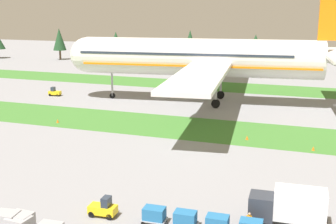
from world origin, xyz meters
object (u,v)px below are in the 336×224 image
(uld_container_0, at_px, (7,222))
(taxiway_marker_1, at_px, (58,121))
(airliner, at_px, (206,57))
(taxiway_marker_0, at_px, (247,138))
(cargo_dolly_second, at_px, (185,218))
(pushback_tractor, at_px, (55,92))
(cargo_dolly_third, at_px, (217,223))
(baggage_tug, at_px, (103,208))
(catering_truck, at_px, (289,205))
(uld_container_1, at_px, (21,223))
(cargo_dolly_lead, at_px, (154,214))
(taxiway_marker_2, at_px, (313,148))
(ground_crew_marshaller, at_px, (249,221))

(uld_container_0, distance_m, taxiway_marker_1, 38.20)
(airliner, bearing_deg, taxiway_marker_0, -158.70)
(cargo_dolly_second, relative_size, taxiway_marker_0, 3.68)
(pushback_tractor, xyz_separation_m, taxiway_marker_0, (45.98, -19.31, -0.51))
(cargo_dolly_second, relative_size, cargo_dolly_third, 1.00)
(baggage_tug, height_order, taxiway_marker_0, baggage_tug)
(pushback_tractor, distance_m, taxiway_marker_0, 49.88)
(catering_truck, relative_size, uld_container_1, 3.54)
(uld_container_1, bearing_deg, cargo_dolly_lead, 26.93)
(cargo_dolly_lead, relative_size, taxiway_marker_0, 3.68)
(cargo_dolly_lead, height_order, cargo_dolly_third, same)
(cargo_dolly_second, bearing_deg, pushback_tractor, 40.36)
(cargo_dolly_lead, xyz_separation_m, taxiway_marker_2, (12.83, 27.19, -0.63))
(cargo_dolly_second, xyz_separation_m, pushback_tractor, (-45.52, 48.46, -0.10))
(baggage_tug, bearing_deg, taxiway_marker_2, -35.89)
(baggage_tug, distance_m, ground_crew_marshaller, 13.48)
(cargo_dolly_lead, bearing_deg, taxiway_marker_2, -28.11)
(taxiway_marker_1, bearing_deg, catering_truck, -31.60)
(cargo_dolly_lead, relative_size, uld_container_1, 1.14)
(cargo_dolly_third, height_order, taxiway_marker_1, cargo_dolly_third)
(airliner, relative_size, taxiway_marker_0, 117.52)
(cargo_dolly_second, bearing_deg, uld_container_1, 109.37)
(taxiway_marker_1, distance_m, taxiway_marker_2, 41.58)
(airliner, bearing_deg, uld_container_1, 171.76)
(baggage_tug, xyz_separation_m, ground_crew_marshaller, (13.37, 1.72, 0.13))
(baggage_tug, height_order, uld_container_1, baggage_tug)
(catering_truck, bearing_deg, cargo_dolly_lead, 104.30)
(catering_truck, distance_m, uld_container_1, 23.76)
(cargo_dolly_third, relative_size, catering_truck, 0.32)
(cargo_dolly_third, bearing_deg, taxiway_marker_1, 47.95)
(baggage_tug, xyz_separation_m, catering_truck, (16.55, 3.92, 1.14))
(cargo_dolly_second, bearing_deg, ground_crew_marshaller, -79.16)
(uld_container_0, bearing_deg, pushback_tractor, 119.73)
(cargo_dolly_lead, bearing_deg, airliner, 7.28)
(cargo_dolly_third, xyz_separation_m, pushback_tractor, (-48.41, 48.31, -0.10))
(ground_crew_marshaller, bearing_deg, uld_container_0, -147.10)
(uld_container_0, bearing_deg, taxiway_marker_1, 116.64)
(taxiway_marker_0, distance_m, taxiway_marker_2, 9.69)
(airliner, bearing_deg, catering_truck, -164.14)
(cargo_dolly_second, relative_size, uld_container_0, 1.14)
(cargo_dolly_third, relative_size, uld_container_0, 1.14)
(cargo_dolly_third, distance_m, pushback_tractor, 68.39)
(cargo_dolly_second, bearing_deg, taxiway_marker_0, -3.77)
(baggage_tug, relative_size, taxiway_marker_0, 4.31)
(cargo_dolly_second, height_order, cargo_dolly_third, same)
(pushback_tractor, bearing_deg, cargo_dolly_third, 37.82)
(airliner, height_order, pushback_tractor, airliner)
(pushback_tractor, relative_size, taxiway_marker_2, 4.74)
(taxiway_marker_2, bearing_deg, taxiway_marker_0, 167.53)
(cargo_dolly_lead, relative_size, cargo_dolly_second, 1.00)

